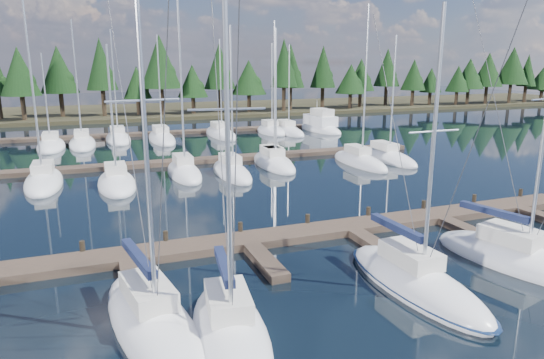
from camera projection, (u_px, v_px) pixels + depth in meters
name	position (u px, v px, depth m)	size (l,w,h in m)	color
ground	(197.00, 190.00, 36.34)	(260.00, 260.00, 0.00)	black
far_shore	(129.00, 112.00, 90.82)	(220.00, 30.00, 0.60)	#312D1B
main_dock	(250.00, 245.00, 24.79)	(44.00, 6.13, 0.90)	#493A2E
back_docks	(160.00, 146.00, 54.10)	(50.00, 21.80, 0.40)	#493A2E
front_sailboat_2	(153.00, 323.00, 17.19)	(3.97, 9.15, 14.81)	white
front_sailboat_3	(230.00, 333.00, 16.51)	(3.55, 7.82, 14.43)	white
front_sailboat_4	(415.00, 282.00, 20.44)	(3.10, 8.83, 12.22)	white
front_sailboat_5	(517.00, 259.00, 22.82)	(5.05, 8.89, 14.14)	white
back_sailboat_rows	(166.00, 152.00, 50.10)	(45.94, 32.32, 17.41)	white
motor_yacht_right	(320.00, 127.00, 67.74)	(3.80, 10.29, 5.09)	white
tree_line	(128.00, 74.00, 80.02)	(187.45, 12.12, 13.23)	black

